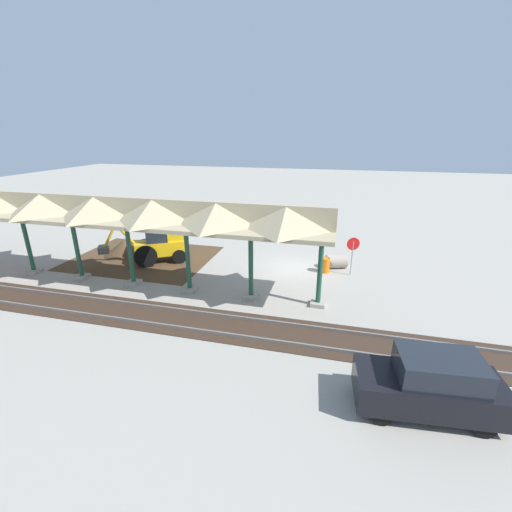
{
  "coord_description": "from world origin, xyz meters",
  "views": [
    {
      "loc": [
        -2.41,
        19.81,
        8.09
      ],
      "look_at": [
        1.89,
        2.62,
        1.6
      ],
      "focal_mm": 24.0,
      "sensor_mm": 36.0,
      "label": 1
    }
  ],
  "objects_px": {
    "backhoe": "(158,243)",
    "distant_parked_car": "(430,385)",
    "stop_sign": "(353,248)",
    "traffic_barrel": "(325,265)",
    "concrete_pipe": "(336,261)"
  },
  "relations": [
    {
      "from": "concrete_pipe",
      "to": "distant_parked_car",
      "type": "distance_m",
      "value": 11.74
    },
    {
      "from": "backhoe",
      "to": "distant_parked_car",
      "type": "height_order",
      "value": "backhoe"
    },
    {
      "from": "backhoe",
      "to": "distant_parked_car",
      "type": "distance_m",
      "value": 17.23
    },
    {
      "from": "stop_sign",
      "to": "concrete_pipe",
      "type": "height_order",
      "value": "stop_sign"
    },
    {
      "from": "stop_sign",
      "to": "backhoe",
      "type": "bearing_deg",
      "value": 3.55
    },
    {
      "from": "traffic_barrel",
      "to": "backhoe",
      "type": "bearing_deg",
      "value": 4.51
    },
    {
      "from": "stop_sign",
      "to": "backhoe",
      "type": "height_order",
      "value": "backhoe"
    },
    {
      "from": "backhoe",
      "to": "traffic_barrel",
      "type": "bearing_deg",
      "value": -175.49
    },
    {
      "from": "stop_sign",
      "to": "distant_parked_car",
      "type": "xyz_separation_m",
      "value": [
        -2.15,
        10.34,
        -0.69
      ]
    },
    {
      "from": "distant_parked_car",
      "to": "traffic_barrel",
      "type": "relative_size",
      "value": 4.82
    },
    {
      "from": "stop_sign",
      "to": "distant_parked_car",
      "type": "height_order",
      "value": "stop_sign"
    },
    {
      "from": "backhoe",
      "to": "traffic_barrel",
      "type": "relative_size",
      "value": 5.66
    },
    {
      "from": "distant_parked_car",
      "to": "stop_sign",
      "type": "bearing_deg",
      "value": -78.27
    },
    {
      "from": "stop_sign",
      "to": "traffic_barrel",
      "type": "height_order",
      "value": "stop_sign"
    },
    {
      "from": "distant_parked_car",
      "to": "concrete_pipe",
      "type": "bearing_deg",
      "value": -75.07
    }
  ]
}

